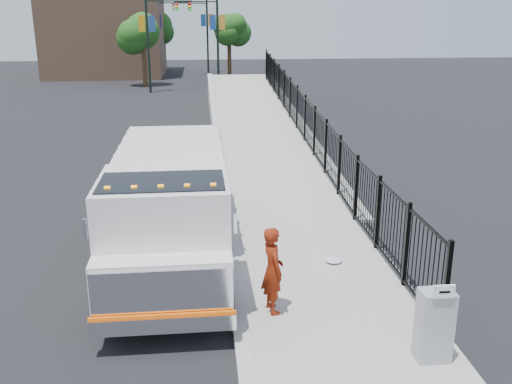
{
  "coord_description": "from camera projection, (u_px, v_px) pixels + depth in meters",
  "views": [
    {
      "loc": [
        -0.61,
        -10.59,
        5.69
      ],
      "look_at": [
        0.6,
        2.0,
        1.65
      ],
      "focal_mm": 40.0,
      "sensor_mm": 36.0,
      "label": 1
    }
  ],
  "objects": [
    {
      "name": "tree_1",
      "position": [
        229.0,
        32.0,
        48.73
      ],
      "size": [
        2.14,
        2.14,
        5.07
      ],
      "color": "#382314",
      "rests_on": "ground"
    },
    {
      "name": "worker",
      "position": [
        273.0,
        270.0,
        10.82
      ],
      "size": [
        0.55,
        0.71,
        1.72
      ],
      "primitive_type": "imported",
      "rotation": [
        0.0,
        0.0,
        1.81
      ],
      "color": "maroon",
      "rests_on": "sidewalk"
    },
    {
      "name": "building",
      "position": [
        106.0,
        30.0,
        51.51
      ],
      "size": [
        10.0,
        10.0,
        8.0
      ],
      "primitive_type": "cube",
      "color": "#8C664C",
      "rests_on": "ground"
    },
    {
      "name": "light_pole_0",
      "position": [
        152.0,
        30.0,
        39.92
      ],
      "size": [
        3.77,
        0.22,
        8.0
      ],
      "color": "black",
      "rests_on": "ground"
    },
    {
      "name": "truck",
      "position": [
        170.0,
        201.0,
        13.02
      ],
      "size": [
        2.67,
        7.93,
        2.71
      ],
      "rotation": [
        0.0,
        0.0,
        0.01
      ],
      "color": "black",
      "rests_on": "ground"
    },
    {
      "name": "light_pole_2",
      "position": [
        158.0,
        26.0,
        49.89
      ],
      "size": [
        3.77,
        0.22,
        8.0
      ],
      "color": "black",
      "rests_on": "ground"
    },
    {
      "name": "tree_0",
      "position": [
        143.0,
        34.0,
        43.21
      ],
      "size": [
        2.77,
        2.77,
        5.38
      ],
      "color": "#382314",
      "rests_on": "ground"
    },
    {
      "name": "utility_cabinet",
      "position": [
        434.0,
        325.0,
        9.37
      ],
      "size": [
        0.55,
        0.4,
        1.25
      ],
      "primitive_type": "cube",
      "color": "gray",
      "rests_on": "sidewalk"
    },
    {
      "name": "light_pole_1",
      "position": [
        214.0,
        28.0,
        43.66
      ],
      "size": [
        3.78,
        0.22,
        8.0
      ],
      "color": "black",
      "rests_on": "ground"
    },
    {
      "name": "light_pole_3",
      "position": [
        204.0,
        25.0,
        52.82
      ],
      "size": [
        3.78,
        0.22,
        8.0
      ],
      "color": "black",
      "rests_on": "ground"
    },
    {
      "name": "iron_fence",
      "position": [
        305.0,
        133.0,
        23.25
      ],
      "size": [
        0.1,
        28.0,
        1.8
      ],
      "primitive_type": "cube",
      "color": "black",
      "rests_on": "ground"
    },
    {
      "name": "tree_2",
      "position": [
        158.0,
        29.0,
        55.89
      ],
      "size": [
        2.78,
        2.78,
        5.39
      ],
      "color": "#382314",
      "rests_on": "ground"
    },
    {
      "name": "curb",
      "position": [
        244.0,
        348.0,
        9.91
      ],
      "size": [
        0.3,
        12.0,
        0.16
      ],
      "primitive_type": "cube",
      "color": "#ADAAA3",
      "rests_on": "ground"
    },
    {
      "name": "debris",
      "position": [
        334.0,
        260.0,
        13.2
      ],
      "size": [
        0.41,
        0.41,
        0.1
      ],
      "primitive_type": "ellipsoid",
      "color": "silver",
      "rests_on": "sidewalk"
    },
    {
      "name": "sidewalk",
      "position": [
        352.0,
        343.0,
        10.09
      ],
      "size": [
        3.55,
        12.0,
        0.12
      ],
      "primitive_type": "cube",
      "color": "#9E998E",
      "rests_on": "ground"
    },
    {
      "name": "ramp",
      "position": [
        260.0,
        135.0,
        27.19
      ],
      "size": [
        3.95,
        24.06,
        3.19
      ],
      "primitive_type": "cube",
      "rotation": [
        0.06,
        0.0,
        0.0
      ],
      "color": "#9E998E",
      "rests_on": "ground"
    },
    {
      "name": "ground",
      "position": [
        237.0,
        297.0,
        11.83
      ],
      "size": [
        120.0,
        120.0,
        0.0
      ],
      "primitive_type": "plane",
      "color": "black",
      "rests_on": "ground"
    },
    {
      "name": "arrow_sign",
      "position": [
        444.0,
        292.0,
        8.94
      ],
      "size": [
        0.35,
        0.04,
        0.22
      ],
      "primitive_type": "cube",
      "color": "white",
      "rests_on": "utility_cabinet"
    }
  ]
}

